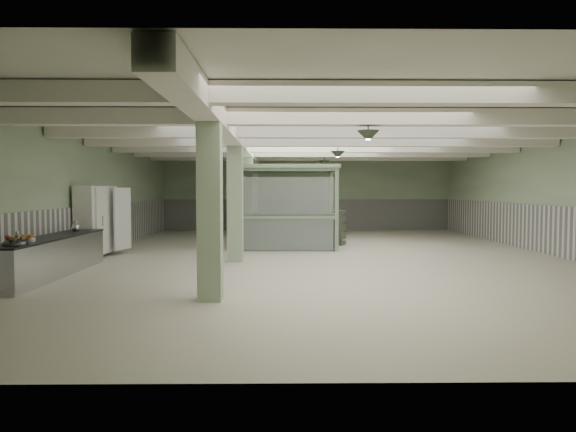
{
  "coord_description": "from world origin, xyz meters",
  "views": [
    {
      "loc": [
        -1.21,
        -15.19,
        2.0
      ],
      "look_at": [
        -1.05,
        -1.8,
        1.3
      ],
      "focal_mm": 32.0,
      "sensor_mm": 36.0,
      "label": 1
    }
  ],
  "objects_px": {
    "guard_booth": "(287,193)",
    "filing_cabinet": "(339,228)",
    "prep_counter": "(50,256)",
    "walkin_cooler": "(98,223)"
  },
  "relations": [
    {
      "from": "guard_booth",
      "to": "filing_cabinet",
      "type": "relative_size",
      "value": 2.87
    },
    {
      "from": "guard_booth",
      "to": "filing_cabinet",
      "type": "bearing_deg",
      "value": 15.96
    },
    {
      "from": "prep_counter",
      "to": "guard_booth",
      "type": "height_order",
      "value": "guard_booth"
    },
    {
      "from": "prep_counter",
      "to": "walkin_cooler",
      "type": "relative_size",
      "value": 2.18
    },
    {
      "from": "walkin_cooler",
      "to": "guard_booth",
      "type": "distance_m",
      "value": 6.28
    },
    {
      "from": "prep_counter",
      "to": "filing_cabinet",
      "type": "relative_size",
      "value": 3.83
    },
    {
      "from": "walkin_cooler",
      "to": "guard_booth",
      "type": "height_order",
      "value": "guard_booth"
    },
    {
      "from": "walkin_cooler",
      "to": "filing_cabinet",
      "type": "xyz_separation_m",
      "value": [
        7.46,
        3.18,
        -0.38
      ]
    },
    {
      "from": "walkin_cooler",
      "to": "prep_counter",
      "type": "bearing_deg",
      "value": -88.55
    },
    {
      "from": "filing_cabinet",
      "to": "walkin_cooler",
      "type": "bearing_deg",
      "value": -134.32
    }
  ]
}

